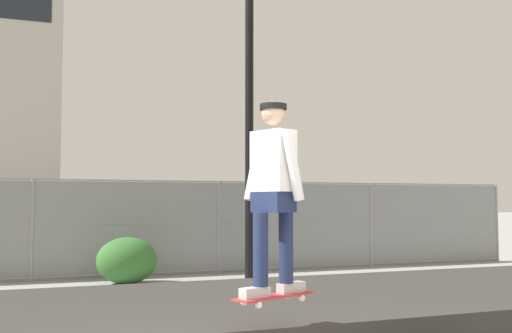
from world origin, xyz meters
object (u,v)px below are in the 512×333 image
street_lamp (249,34)px  shrub_left (127,261)px  skateboard (274,297)px  skater (273,185)px

street_lamp → shrub_left: 4.79m
skateboard → skater: size_ratio=0.48×
shrub_left → skater: bearing=-85.3°
shrub_left → street_lamp: bearing=-0.6°
skateboard → skater: skater is taller
skater → street_lamp: (1.79, 5.65, 3.06)m
skater → street_lamp: bearing=72.4°
skateboard → street_lamp: size_ratio=0.11×
skateboard → shrub_left: (-0.46, 5.67, -0.20)m
skateboard → street_lamp: street_lamp is taller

